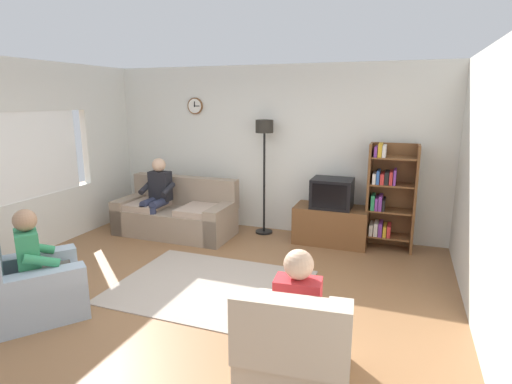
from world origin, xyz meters
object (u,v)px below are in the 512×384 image
(tv_stand, at_px, (331,225))
(bookshelf, at_px, (388,196))
(couch, at_px, (176,215))
(armchair_near_window, at_px, (33,288))
(person_in_left_armchair, at_px, (39,257))
(armchair_near_bookshelf, at_px, (296,353))
(tv, at_px, (332,193))
(person_in_right_armchair, at_px, (299,310))
(floor_lamp, at_px, (264,145))
(person_on_couch, at_px, (157,192))

(tv_stand, height_order, bookshelf, bookshelf)
(couch, distance_m, armchair_near_window, 2.77)
(person_in_left_armchair, bearing_deg, armchair_near_bookshelf, -4.30)
(tv_stand, relative_size, armchair_near_window, 0.93)
(tv, distance_m, person_in_right_armchair, 3.23)
(bookshelf, distance_m, floor_lamp, 2.03)
(tv, bearing_deg, armchair_near_bookshelf, -84.45)
(floor_lamp, bearing_deg, tv, -6.29)
(tv_stand, distance_m, bookshelf, 0.94)
(tv, distance_m, person_in_left_armchair, 3.93)
(bookshelf, bearing_deg, person_in_left_armchair, -135.21)
(floor_lamp, xyz_separation_m, armchair_near_bookshelf, (1.44, -3.42, -1.16))
(tv_stand, relative_size, floor_lamp, 0.59)
(couch, distance_m, tv, 2.54)
(tv, height_order, armchair_near_bookshelf, tv)
(tv, distance_m, person_on_couch, 2.78)
(couch, height_order, person_in_right_armchair, person_in_right_armchair)
(tv_stand, distance_m, tv, 0.51)
(tv_stand, relative_size, person_in_right_armchair, 0.98)
(couch, height_order, person_on_couch, person_on_couch)
(floor_lamp, distance_m, armchair_near_bookshelf, 3.89)
(tv, xyz_separation_m, person_in_right_armchair, (0.31, -3.21, -0.19))
(person_on_couch, bearing_deg, bookshelf, 9.70)
(tv, relative_size, person_in_right_armchair, 0.54)
(couch, relative_size, floor_lamp, 1.03)
(tv_stand, distance_m, person_in_left_armchair, 3.96)
(floor_lamp, height_order, person_in_right_armchair, floor_lamp)
(couch, relative_size, person_on_couch, 1.54)
(couch, xyz_separation_m, armchair_near_bookshelf, (2.78, -2.90, -0.02))
(armchair_near_window, relative_size, armchair_near_bookshelf, 1.24)
(tv_stand, relative_size, person_on_couch, 0.89)
(armchair_near_window, xyz_separation_m, person_in_right_armchair, (2.78, -0.05, 0.32))
(tv, relative_size, armchair_near_window, 0.51)
(person_in_left_armchair, relative_size, person_in_right_armchair, 1.00)
(bookshelf, bearing_deg, armchair_near_bookshelf, -97.95)
(tv, height_order, person_on_couch, person_on_couch)
(floor_lamp, bearing_deg, person_in_left_armchair, -111.97)
(tv, relative_size, person_in_left_armchair, 0.54)
(tv, height_order, armchair_near_window, tv)
(couch, bearing_deg, tv_stand, 9.77)
(person_in_left_armchair, xyz_separation_m, person_in_right_armchair, (2.73, -0.12, 0.00))
(bookshelf, bearing_deg, person_on_couch, -170.30)
(tv_stand, bearing_deg, person_on_couch, -168.96)
(armchair_near_window, bearing_deg, armchair_near_bookshelf, -2.77)
(floor_lamp, height_order, person_in_left_armchair, floor_lamp)
(person_in_left_armchair, bearing_deg, floor_lamp, 68.03)
(tv, bearing_deg, person_in_left_armchair, -128.00)
(armchair_near_bookshelf, xyz_separation_m, person_in_right_armchair, (-0.01, 0.09, 0.32))
(bookshelf, xyz_separation_m, person_in_left_armchair, (-3.21, -3.19, -0.18))
(floor_lamp, height_order, person_on_couch, floor_lamp)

